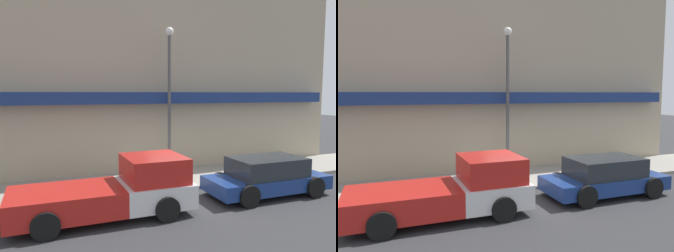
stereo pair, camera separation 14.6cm
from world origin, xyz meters
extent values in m
plane|color=#2D2D30|center=(0.00, 0.00, 0.00)|extent=(80.00, 80.00, 0.00)
cube|color=gray|center=(0.00, 1.57, 0.06)|extent=(36.00, 3.15, 0.12)
cube|color=tan|center=(0.00, 4.65, 5.68)|extent=(19.80, 3.00, 11.35)
cube|color=navy|center=(0.00, 2.85, 3.42)|extent=(18.22, 0.60, 0.50)
cube|color=silver|center=(-1.69, -1.47, 0.59)|extent=(2.08, 2.02, 0.71)
cube|color=#B21E19|center=(-1.69, -1.47, 1.33)|extent=(1.77, 1.86, 0.77)
cube|color=#B21E19|center=(-4.29, -1.47, 0.59)|extent=(3.12, 2.02, 0.71)
cylinder|color=black|center=(-1.64, -0.45, 0.36)|extent=(0.73, 0.22, 0.73)
cylinder|color=black|center=(-1.64, -2.48, 0.36)|extent=(0.73, 0.22, 0.73)
cylinder|color=black|center=(-4.87, -0.45, 0.36)|extent=(0.73, 0.22, 0.73)
cylinder|color=black|center=(-4.87, -2.48, 0.36)|extent=(0.73, 0.22, 0.73)
cube|color=navy|center=(2.56, -1.47, 0.46)|extent=(4.39, 1.80, 0.49)
cube|color=#23282D|center=(2.56, -1.47, 1.03)|extent=(2.55, 1.62, 0.65)
cylinder|color=black|center=(3.93, -0.56, 0.36)|extent=(0.73, 0.22, 0.73)
cylinder|color=black|center=(3.93, -2.37, 0.36)|extent=(0.73, 0.22, 0.73)
cylinder|color=black|center=(1.20, -0.56, 0.36)|extent=(0.73, 0.22, 0.73)
cylinder|color=black|center=(1.20, -2.37, 0.36)|extent=(0.73, 0.22, 0.73)
cylinder|color=yellow|center=(3.55, 0.37, 0.41)|extent=(0.18, 0.18, 0.57)
sphere|color=yellow|center=(3.55, 0.37, 0.77)|extent=(0.17, 0.17, 0.17)
cylinder|color=#4C4C4C|center=(0.32, 2.26, 3.08)|extent=(0.14, 0.14, 5.91)
sphere|color=silver|center=(0.32, 2.26, 6.21)|extent=(0.36, 0.36, 0.36)
camera|label=1|loc=(-4.91, -10.81, 3.62)|focal=35.00mm
camera|label=2|loc=(-4.78, -10.86, 3.62)|focal=35.00mm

